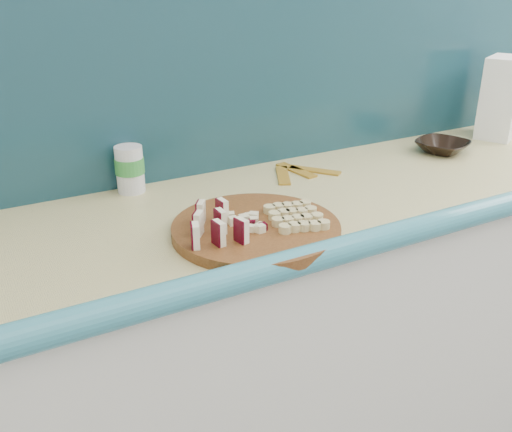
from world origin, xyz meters
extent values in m
cube|color=white|center=(0.00, 1.80, 1.30)|extent=(3.60, 0.04, 2.60)
cube|color=silver|center=(0.10, 1.50, 0.44)|extent=(2.20, 0.60, 0.88)
cube|color=#D6CA7D|center=(0.10, 1.50, 0.90)|extent=(2.20, 0.60, 0.03)
cube|color=teal|center=(0.10, 1.20, 0.90)|extent=(2.20, 0.06, 0.03)
cube|color=teal|center=(0.10, 1.79, 1.16)|extent=(2.20, 0.02, 0.50)
cylinder|color=#4D2810|center=(-0.38, 1.36, 0.92)|extent=(0.45, 0.45, 0.02)
cube|color=#FEF1CB|center=(-0.54, 1.32, 0.96)|extent=(0.02, 0.03, 0.05)
cube|color=#400411|center=(-0.55, 1.32, 0.96)|extent=(0.01, 0.03, 0.05)
cube|color=#FEF1CB|center=(-0.51, 1.37, 0.96)|extent=(0.02, 0.03, 0.05)
cube|color=#400411|center=(-0.52, 1.37, 0.96)|extent=(0.01, 0.03, 0.05)
cube|color=#FEF1CB|center=(-0.48, 1.42, 0.96)|extent=(0.02, 0.03, 0.05)
cube|color=#400411|center=(-0.49, 1.42, 0.96)|extent=(0.01, 0.03, 0.05)
cube|color=#FEF1CB|center=(-0.49, 1.31, 0.96)|extent=(0.02, 0.03, 0.05)
cube|color=#400411|center=(-0.50, 1.31, 0.96)|extent=(0.01, 0.03, 0.05)
cube|color=#FEF1CB|center=(-0.46, 1.36, 0.96)|extent=(0.02, 0.03, 0.05)
cube|color=#400411|center=(-0.47, 1.36, 0.96)|extent=(0.01, 0.03, 0.05)
cube|color=#FEF1CB|center=(-0.43, 1.41, 0.96)|extent=(0.02, 0.03, 0.05)
cube|color=#400411|center=(-0.44, 1.41, 0.96)|extent=(0.01, 0.03, 0.05)
cube|color=#FEF1CB|center=(-0.45, 1.30, 0.96)|extent=(0.02, 0.03, 0.05)
cube|color=#400411|center=(-0.45, 1.30, 0.96)|extent=(0.01, 0.03, 0.05)
cube|color=#EFE8BF|center=(-0.39, 1.36, 0.94)|extent=(0.02, 0.02, 0.02)
cube|color=#EFE8BF|center=(-0.39, 1.36, 0.94)|extent=(0.02, 0.02, 0.02)
cube|color=#400411|center=(-0.38, 1.37, 0.94)|extent=(0.02, 0.02, 0.02)
cube|color=#EFE8BF|center=(-0.39, 1.37, 0.94)|extent=(0.02, 0.02, 0.02)
cube|color=#EFE8BF|center=(-0.40, 1.38, 0.94)|extent=(0.02, 0.02, 0.02)
cube|color=#EFE8BF|center=(-0.40, 1.38, 0.94)|extent=(0.02, 0.02, 0.02)
cube|color=#EFE8BF|center=(-0.41, 1.37, 0.94)|extent=(0.02, 0.02, 0.02)
cube|color=#EFE8BF|center=(-0.42, 1.37, 0.94)|extent=(0.02, 0.02, 0.02)
cube|color=#400411|center=(-0.43, 1.37, 0.94)|extent=(0.02, 0.02, 0.02)
cube|color=#EFE8BF|center=(-0.41, 1.36, 0.94)|extent=(0.02, 0.02, 0.02)
cube|color=#EFE8BF|center=(-0.42, 1.35, 0.94)|extent=(0.02, 0.02, 0.02)
cube|color=#EFE8BF|center=(-0.41, 1.35, 0.94)|extent=(0.02, 0.02, 0.02)
cube|color=#EFE8BF|center=(-0.40, 1.35, 0.94)|extent=(0.02, 0.02, 0.02)
cube|color=#EFE8BF|center=(-0.40, 1.34, 0.94)|extent=(0.02, 0.02, 0.02)
cube|color=#400411|center=(-0.40, 1.35, 0.94)|extent=(0.02, 0.02, 0.02)
cube|color=#EFE8BF|center=(-0.39, 1.35, 0.94)|extent=(0.02, 0.02, 0.02)
cylinder|color=#CEBE7E|center=(-0.35, 1.29, 0.94)|extent=(0.03, 0.03, 0.02)
cylinder|color=#CEBE7E|center=(-0.33, 1.29, 0.94)|extent=(0.03, 0.03, 0.02)
cylinder|color=#CEBE7E|center=(-0.30, 1.28, 0.94)|extent=(0.03, 0.03, 0.02)
cylinder|color=#CEBE7E|center=(-0.28, 1.27, 0.94)|extent=(0.03, 0.03, 0.02)
cylinder|color=#CEBE7E|center=(-0.26, 1.27, 0.94)|extent=(0.03, 0.03, 0.02)
cylinder|color=#CEBE7E|center=(-0.34, 1.33, 0.94)|extent=(0.03, 0.03, 0.02)
cylinder|color=#CEBE7E|center=(-0.32, 1.32, 0.94)|extent=(0.03, 0.03, 0.02)
cylinder|color=#CEBE7E|center=(-0.29, 1.32, 0.94)|extent=(0.03, 0.03, 0.02)
cylinder|color=#CEBE7E|center=(-0.27, 1.31, 0.94)|extent=(0.03, 0.03, 0.02)
cylinder|color=#CEBE7E|center=(-0.25, 1.31, 0.94)|extent=(0.03, 0.03, 0.02)
cylinder|color=#CEBE7E|center=(-0.33, 1.36, 0.94)|extent=(0.03, 0.03, 0.02)
cylinder|color=#CEBE7E|center=(-0.31, 1.36, 0.94)|extent=(0.03, 0.03, 0.02)
cylinder|color=#CEBE7E|center=(-0.29, 1.35, 0.94)|extent=(0.03, 0.03, 0.02)
cylinder|color=#CEBE7E|center=(-0.26, 1.35, 0.94)|extent=(0.03, 0.03, 0.02)
cylinder|color=#CEBE7E|center=(-0.24, 1.34, 0.94)|extent=(0.03, 0.03, 0.02)
cylinder|color=#CEBE7E|center=(-0.32, 1.40, 0.94)|extent=(0.03, 0.03, 0.02)
cylinder|color=#CEBE7E|center=(-0.30, 1.39, 0.94)|extent=(0.03, 0.03, 0.02)
cylinder|color=#CEBE7E|center=(-0.28, 1.39, 0.94)|extent=(0.03, 0.03, 0.02)
cylinder|color=#CEBE7E|center=(-0.26, 1.38, 0.94)|extent=(0.03, 0.03, 0.02)
cylinder|color=#CEBE7E|center=(-0.23, 1.38, 0.94)|extent=(0.03, 0.03, 0.02)
imported|color=black|center=(0.43, 1.59, 0.93)|extent=(0.20, 0.20, 0.04)
cube|color=white|center=(0.73, 1.64, 1.04)|extent=(0.19, 0.17, 0.27)
cylinder|color=silver|center=(-0.54, 1.74, 0.97)|extent=(0.07, 0.07, 0.12)
cylinder|color=green|center=(-0.54, 1.74, 0.98)|extent=(0.08, 0.08, 0.04)
cube|color=gold|center=(-0.13, 1.65, 0.91)|extent=(0.10, 0.15, 0.01)
cube|color=gold|center=(-0.07, 1.67, 0.91)|extent=(0.05, 0.15, 0.01)
cube|color=gold|center=(-0.03, 1.64, 0.91)|extent=(0.12, 0.14, 0.01)
camera|label=1|loc=(-0.93, 0.36, 1.46)|focal=40.00mm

